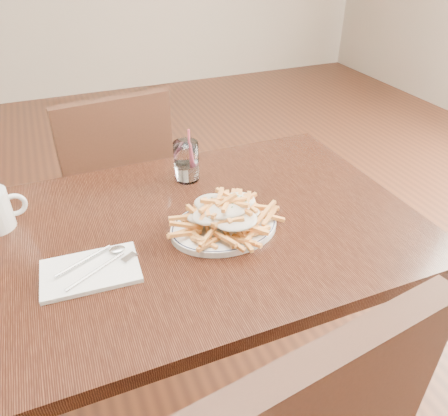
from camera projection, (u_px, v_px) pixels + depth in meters
name	position (u px, v px, depth m)	size (l,w,h in m)	color
floor	(202.00, 391.00, 1.59)	(7.00, 7.00, 0.00)	black
table	(195.00, 247.00, 1.22)	(1.20, 0.80, 0.75)	black
chair_far	(117.00, 184.00, 1.80)	(0.46, 0.46, 0.91)	black
fries_plate	(224.00, 227.00, 1.14)	(0.30, 0.27, 0.02)	white
loaded_fries	(224.00, 211.00, 1.12)	(0.30, 0.26, 0.08)	#E99B47
napkin	(90.00, 271.00, 1.01)	(0.22, 0.14, 0.01)	white
cutlery	(89.00, 267.00, 1.01)	(0.19, 0.16, 0.01)	silver
water_glass	(187.00, 164.00, 1.35)	(0.08, 0.08, 0.17)	white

